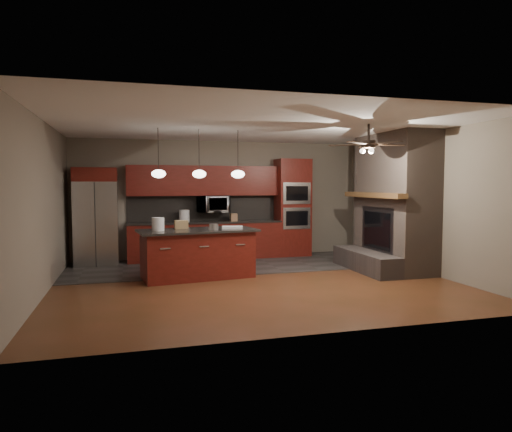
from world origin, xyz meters
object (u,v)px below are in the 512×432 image
object	(u,v)px
oven_tower	(293,208)
refrigerator	(96,217)
microwave	(213,204)
white_bucket	(158,224)
counter_bucket	(184,216)
kitchen_island	(198,253)
paint_can	(214,227)
cardboard_box	(181,225)
paint_tray	(232,227)
counter_box	(234,217)

from	to	relation	value
oven_tower	refrigerator	world-z (taller)	oven_tower
microwave	white_bucket	size ratio (longest dim) A/B	3.04
microwave	counter_bucket	world-z (taller)	microwave
oven_tower	white_bucket	world-z (taller)	oven_tower
microwave	kitchen_island	bearing A→B (deg)	-107.67
paint_can	cardboard_box	world-z (taller)	cardboard_box
kitchen_island	oven_tower	bearing A→B (deg)	30.52
cardboard_box	paint_tray	bearing A→B (deg)	-12.70
paint_can	cardboard_box	distance (m)	0.69
white_bucket	kitchen_island	bearing A→B (deg)	5.08
oven_tower	paint_can	distance (m)	3.27
cardboard_box	counter_bucket	world-z (taller)	counter_bucket
kitchen_island	counter_bucket	world-z (taller)	counter_bucket
refrigerator	kitchen_island	bearing A→B (deg)	-45.77
microwave	paint_tray	xyz separation A→B (m)	(0.00, -2.08, -0.36)
oven_tower	kitchen_island	world-z (taller)	oven_tower
counter_bucket	counter_box	bearing A→B (deg)	-2.47
oven_tower	counter_box	size ratio (longest dim) A/B	13.59
paint_tray	counter_box	size ratio (longest dim) A/B	2.24
refrigerator	microwave	bearing A→B (deg)	2.88
paint_tray	microwave	bearing A→B (deg)	103.72
kitchen_island	counter_box	world-z (taller)	counter_box
cardboard_box	white_bucket	bearing A→B (deg)	-148.70
cardboard_box	oven_tower	bearing A→B (deg)	30.57
paint_can	paint_tray	world-z (taller)	paint_can
paint_can	paint_tray	size ratio (longest dim) A/B	0.43
kitchen_island	counter_bucket	bearing A→B (deg)	82.96
white_bucket	counter_bucket	xyz separation A→B (m)	(0.72, 2.13, -0.00)
microwave	paint_can	xyz separation A→B (m)	(-0.40, -2.30, -0.32)
paint_can	counter_box	world-z (taller)	counter_box
kitchen_island	cardboard_box	distance (m)	0.64
microwave	counter_box	distance (m)	0.58
counter_bucket	counter_box	size ratio (longest dim) A/B	1.57
microwave	kitchen_island	xyz separation A→B (m)	(-0.67, -2.12, -0.83)
cardboard_box	counter_bucket	xyz separation A→B (m)	(0.27, 1.84, 0.04)
microwave	white_bucket	distance (m)	2.61
paint_can	counter_bucket	size ratio (longest dim) A/B	0.61
counter_box	cardboard_box	bearing A→B (deg)	-132.39
paint_tray	cardboard_box	bearing A→B (deg)	-177.61
refrigerator	counter_bucket	bearing A→B (deg)	2.42
white_bucket	oven_tower	bearing A→B (deg)	32.16
paint_tray	counter_box	xyz separation A→B (m)	(0.47, 1.98, 0.05)
white_bucket	cardboard_box	xyz separation A→B (m)	(0.45, 0.29, -0.04)
oven_tower	paint_can	world-z (taller)	oven_tower
oven_tower	cardboard_box	size ratio (longest dim) A/B	9.56
oven_tower	cardboard_box	bearing A→B (deg)	-147.94
microwave	kitchen_island	size ratio (longest dim) A/B	0.32
microwave	counter_box	xyz separation A→B (m)	(0.47, -0.10, -0.31)
oven_tower	cardboard_box	world-z (taller)	oven_tower
oven_tower	kitchen_island	bearing A→B (deg)	-142.13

